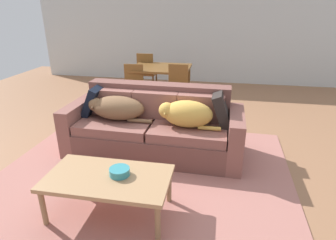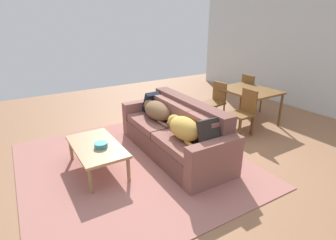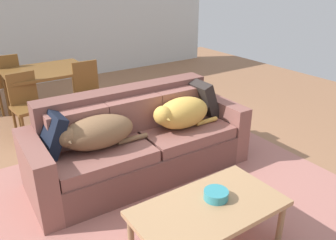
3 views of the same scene
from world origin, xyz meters
name	(u,v)px [view 3 (image 3 of 3)]	position (x,y,z in m)	size (l,w,h in m)	color
ground_plane	(137,169)	(0.00, 0.00, 0.00)	(10.00, 10.00, 0.00)	#976747
back_partition	(29,13)	(0.00, 4.00, 1.35)	(8.00, 0.12, 2.70)	silver
area_rug	(181,207)	(0.01, -0.83, 0.01)	(3.46, 3.29, 0.01)	#AE6D63
couch	(138,142)	(0.01, -0.03, 0.35)	(2.34, 0.94, 0.89)	brown
dog_on_left_cushion	(96,132)	(-0.48, -0.11, 0.63)	(0.88, 0.40, 0.31)	brown
dog_on_right_cushion	(181,113)	(0.45, -0.20, 0.65)	(0.78, 0.36, 0.34)	gold
throw_pillow_by_left_arm	(50,134)	(-0.87, 0.04, 0.66)	(0.10, 0.41, 0.41)	black
throw_pillow_by_right_arm	(201,98)	(0.89, 0.00, 0.67)	(0.12, 0.43, 0.43)	black
coffee_table	(209,211)	(-0.12, -1.36, 0.37)	(1.16, 0.64, 0.42)	tan
bowl_on_coffee_table	(216,195)	(-0.02, -1.32, 0.45)	(0.19, 0.19, 0.07)	teal
dining_table	(46,74)	(-0.33, 2.06, 0.67)	(1.15, 0.94, 0.74)	brown
dining_chair_near_left	(27,103)	(-0.75, 1.51, 0.49)	(0.44, 0.44, 0.87)	brown
dining_chair_near_right	(89,91)	(0.09, 1.50, 0.49)	(0.40, 0.40, 0.90)	brown
dining_chair_far_left	(8,80)	(-0.78, 2.61, 0.52)	(0.40, 0.40, 0.92)	brown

